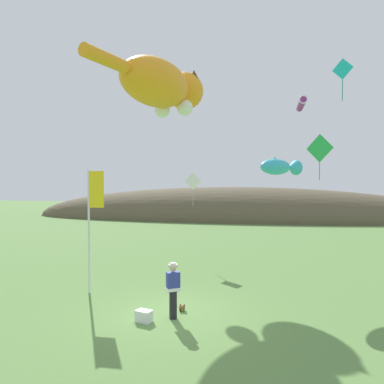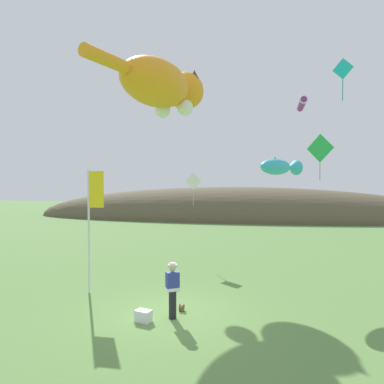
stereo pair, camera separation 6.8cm
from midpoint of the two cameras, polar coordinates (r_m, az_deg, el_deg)
The scene contains 12 objects.
ground_plane at distance 12.86m, azimuth -3.35°, elevation -18.07°, with size 120.00×120.00×0.00m, color #5B8442.
distant_hill_ridge at distance 43.13m, azimuth 6.81°, elevation -4.01°, with size 48.28×11.48×7.19m.
festival_attendant at distance 12.18m, azimuth -2.82°, elevation -14.49°, with size 0.49×0.45×1.77m.
kite_spool at distance 13.06m, azimuth -1.42°, elevation -17.18°, with size 0.15×0.24×0.24m.
picnic_cooler at distance 12.23m, azimuth -7.27°, elevation -18.24°, with size 0.56×0.46×0.36m.
festival_banner_pole at distance 14.85m, azimuth -14.85°, elevation -3.06°, with size 0.66×0.08×4.77m.
kite_giant_cat at distance 19.69m, azimuth -4.33°, elevation 15.79°, with size 3.83×8.70×2.72m.
kite_fish_windsock at distance 16.80m, azimuth 13.32°, elevation 3.75°, with size 2.12×2.49×0.80m.
kite_tube_streamer at distance 21.44m, azimuth 16.49°, elevation 12.74°, with size 0.45×2.50×0.44m.
kite_diamond_teal at distance 17.93m, azimuth 22.12°, elevation 16.92°, with size 0.78×0.49×1.80m.
kite_diamond_green at distance 20.40m, azimuth 19.04°, elevation 6.29°, with size 1.23×0.83×2.37m.
kite_diamond_white at distance 20.73m, azimuth 0.31°, elevation 1.62°, with size 0.96×0.23×1.88m.
Camera 2 is at (2.99, -11.72, 4.37)m, focal length 35.00 mm.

